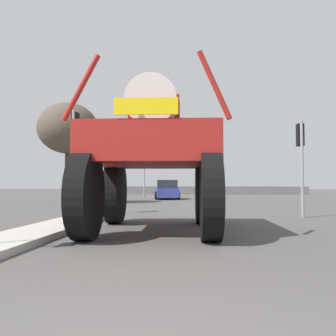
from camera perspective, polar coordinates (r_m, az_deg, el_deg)
The scene contains 10 objects.
ground_plane at distance 20.17m, azimuth 3.77°, elevation -5.95°, with size 120.00×120.00×0.00m, color #4C4947.
median_island at distance 10.65m, azimuth -16.74°, elevation -8.66°, with size 1.34×9.00×0.15m, color #B2AFA8.
oversize_sprayer at distance 9.88m, azimuth -2.15°, elevation 1.97°, with size 3.74×5.61×4.16m.
sedan_ahead at distance 29.49m, azimuth -0.19°, elevation -3.43°, with size 2.34×4.30×1.52m.
traffic_signal_near_left at distance 15.13m, azimuth -14.19°, elevation 4.46°, with size 0.24×0.54×4.17m.
traffic_signal_near_right at distance 14.70m, azimuth 19.78°, elevation 3.08°, with size 0.24×0.54×3.59m.
traffic_signal_far_left at distance 31.31m, azimuth -3.63°, elevation 0.12°, with size 0.24×0.55×3.59m.
traffic_signal_far_right at distance 30.93m, azimuth 5.16°, elevation -0.28°, with size 0.24×0.55×3.27m.
bare_tree_left at distance 23.98m, azimuth -15.20°, elevation 5.89°, with size 3.72×3.72×6.27m.
roadside_barrier at distance 42.04m, azimuth 4.56°, elevation -3.46°, with size 24.54×0.24×0.90m, color #59595B.
Camera 1 is at (0.54, -2.12, 1.26)m, focal length 39.51 mm.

